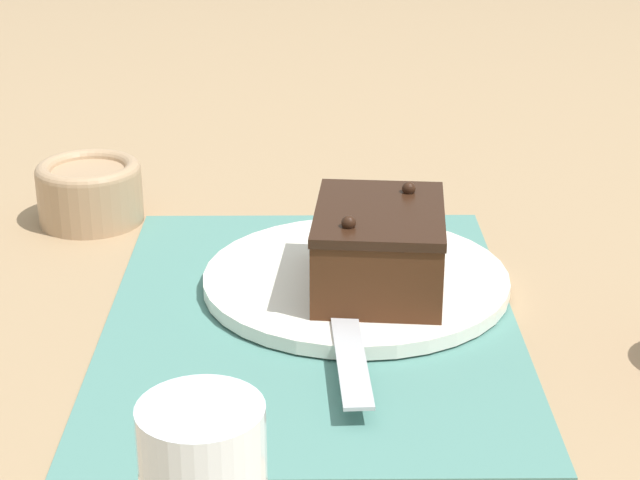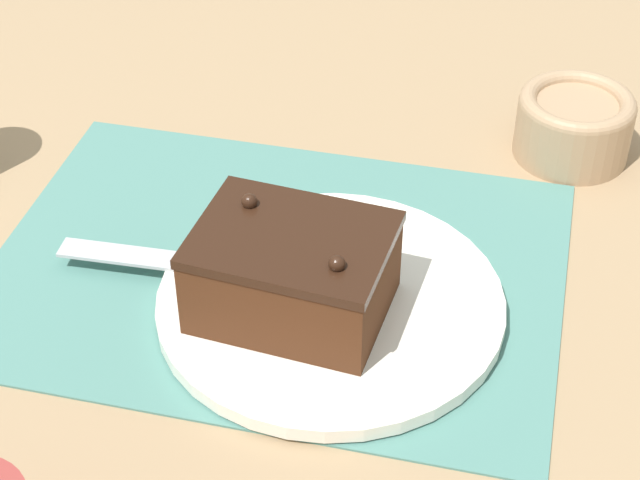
% 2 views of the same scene
% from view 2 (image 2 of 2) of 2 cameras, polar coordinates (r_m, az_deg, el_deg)
% --- Properties ---
extents(ground_plane, '(3.00, 3.00, 0.00)m').
position_cam_2_polar(ground_plane, '(0.87, -2.33, -1.60)').
color(ground_plane, '#9E7F5B').
extents(placemat_woven, '(0.46, 0.34, 0.00)m').
position_cam_2_polar(placemat_woven, '(0.87, -2.33, -1.50)').
color(placemat_woven, slate).
rests_on(placemat_woven, ground_plane).
extents(cake_plate, '(0.27, 0.27, 0.01)m').
position_cam_2_polar(cake_plate, '(0.82, 0.57, -3.38)').
color(cake_plate, white).
rests_on(cake_plate, placemat_woven).
extents(chocolate_cake, '(0.15, 0.12, 0.08)m').
position_cam_2_polar(chocolate_cake, '(0.79, -1.48, -1.73)').
color(chocolate_cake, '#472614').
rests_on(chocolate_cake, cake_plate).
extents(serving_knife, '(0.25, 0.03, 0.01)m').
position_cam_2_polar(serving_knife, '(0.84, -3.02, -1.56)').
color(serving_knife, '#472D19').
rests_on(serving_knife, cake_plate).
extents(small_bowl, '(0.11, 0.11, 0.06)m').
position_cam_2_polar(small_bowl, '(1.01, 13.41, 6.08)').
color(small_bowl, tan).
rests_on(small_bowl, ground_plane).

